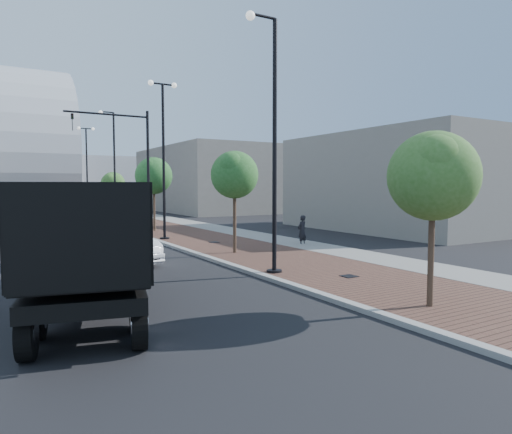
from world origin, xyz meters
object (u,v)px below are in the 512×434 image
dark_car_mid (30,227)px  dump_truck (97,239)px  white_sedan (120,244)px  pedestrian (302,231)px

dark_car_mid → dump_truck: bearing=-90.5°
white_sedan → dark_car_mid: size_ratio=1.12×
dump_truck → white_sedan: size_ratio=2.80×
dump_truck → pedestrian: (11.30, 3.41, -0.57)m
dump_truck → white_sedan: 3.57m
dark_car_mid → pedestrian: size_ratio=2.59×
dump_truck → white_sedan: dump_truck is taller
dump_truck → dark_car_mid: (-0.99, 15.72, -0.81)m
dump_truck → white_sedan: bearing=76.8°
white_sedan → pedestrian: 9.75m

